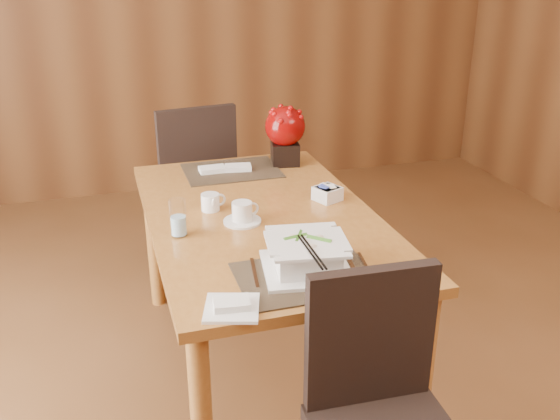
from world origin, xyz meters
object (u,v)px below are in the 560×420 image
object	(u,v)px
soup_setting	(306,256)
far_chair	(193,177)
berry_decor	(285,132)
near_chair	(381,404)
water_glass	(178,218)
coffee_cup	(242,214)
dining_table	(262,236)
sugar_caddy	(327,194)
bread_plate	(232,308)
creamer_jug	(210,202)

from	to	relation	value
soup_setting	far_chair	size ratio (longest dim) A/B	0.34
soup_setting	berry_decor	xyz separation A→B (m)	(0.26, 1.09, 0.11)
near_chair	far_chair	size ratio (longest dim) A/B	0.93
soup_setting	water_glass	bearing A→B (deg)	141.19
coffee_cup	berry_decor	bearing A→B (deg)	59.56
water_glass	berry_decor	distance (m)	0.94
near_chair	coffee_cup	bearing A→B (deg)	105.82
dining_table	sugar_caddy	bearing A→B (deg)	12.17
soup_setting	bread_plate	distance (m)	0.34
far_chair	soup_setting	bearing A→B (deg)	87.04
dining_table	near_chair	size ratio (longest dim) A/B	1.66
sugar_caddy	far_chair	bearing A→B (deg)	112.59
soup_setting	berry_decor	size ratio (longest dim) A/B	1.12
dining_table	far_chair	distance (m)	1.09
coffee_cup	bread_plate	bearing A→B (deg)	-106.49
water_glass	creamer_jug	size ratio (longest dim) A/B	1.49
creamer_jug	far_chair	world-z (taller)	far_chair
sugar_caddy	creamer_jug	bearing A→B (deg)	175.80
coffee_cup	far_chair	xyz separation A→B (m)	(-0.02, 1.13, -0.24)
soup_setting	near_chair	size ratio (longest dim) A/B	0.36
soup_setting	bread_plate	size ratio (longest dim) A/B	2.02
soup_setting	far_chair	distance (m)	1.61
sugar_caddy	berry_decor	xyz separation A→B (m)	(-0.03, 0.52, 0.14)
dining_table	near_chair	xyz separation A→B (m)	(0.11, -0.93, -0.14)
creamer_jug	bread_plate	bearing A→B (deg)	-106.42
dining_table	berry_decor	size ratio (longest dim) A/B	5.14
far_chair	creamer_jug	bearing A→B (deg)	77.81
sugar_caddy	bread_plate	world-z (taller)	sugar_caddy
bread_plate	soup_setting	bearing A→B (deg)	29.01
dining_table	creamer_jug	size ratio (longest dim) A/B	15.43
dining_table	soup_setting	bearing A→B (deg)	-88.28
dining_table	far_chair	world-z (taller)	far_chair
coffee_cup	near_chair	world-z (taller)	near_chair
coffee_cup	far_chair	bearing A→B (deg)	90.80
berry_decor	bread_plate	world-z (taller)	berry_decor
coffee_cup	berry_decor	size ratio (longest dim) A/B	0.51
bread_plate	near_chair	size ratio (longest dim) A/B	0.18
bread_plate	berry_decor	bearing A→B (deg)	66.03
near_chair	bread_plate	bearing A→B (deg)	148.81
dining_table	near_chair	distance (m)	0.95
coffee_cup	soup_setting	bearing A→B (deg)	-76.34
creamer_jug	sugar_caddy	distance (m)	0.50
water_glass	berry_decor	size ratio (longest dim) A/B	0.50
coffee_cup	far_chair	world-z (taller)	far_chair
dining_table	sugar_caddy	xyz separation A→B (m)	(0.31, 0.07, 0.13)
dining_table	sugar_caddy	world-z (taller)	sugar_caddy
soup_setting	bread_plate	xyz separation A→B (m)	(-0.29, -0.16, -0.05)
water_glass	bread_plate	bearing A→B (deg)	-82.55
sugar_caddy	bread_plate	bearing A→B (deg)	-128.50
soup_setting	creamer_jug	distance (m)	0.65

